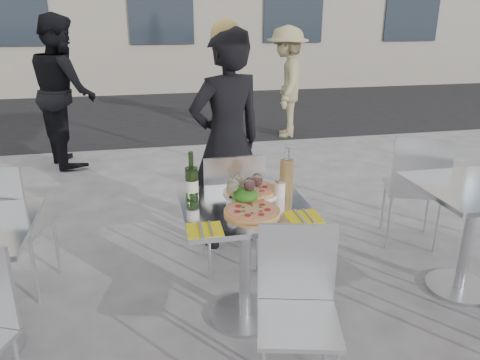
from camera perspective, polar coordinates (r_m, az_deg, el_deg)
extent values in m
plane|color=#5E5E60|center=(3.03, 0.61, -16.25)|extent=(80.00, 80.00, 0.00)
cube|color=black|center=(9.08, -8.34, 8.35)|extent=(24.00, 5.00, 0.00)
cylinder|color=#B7BABF|center=(3.03, 0.61, -16.07)|extent=(0.44, 0.44, 0.02)
cylinder|color=#B7BABF|center=(2.83, 0.63, -10.20)|extent=(0.07, 0.07, 0.72)
cube|color=silver|center=(2.67, 0.66, -3.40)|extent=(0.72, 0.72, 0.03)
cylinder|color=#B7BABF|center=(3.61, 25.11, -11.73)|extent=(0.44, 0.44, 0.02)
cylinder|color=#B7BABF|center=(3.44, 25.98, -6.61)|extent=(0.07, 0.07, 0.72)
cube|color=silver|center=(3.31, 26.92, -0.92)|extent=(0.72, 0.72, 0.03)
cylinder|color=silver|center=(3.66, 0.56, -5.49)|extent=(0.02, 0.02, 0.44)
cylinder|color=silver|center=(3.59, -4.87, -6.09)|extent=(0.02, 0.02, 0.44)
cylinder|color=silver|center=(3.36, 2.18, -7.96)|extent=(0.02, 0.02, 0.44)
cylinder|color=silver|center=(3.29, -3.75, -8.69)|extent=(0.02, 0.02, 0.44)
cube|color=silver|center=(3.37, -1.51, -3.54)|extent=(0.43, 0.43, 0.02)
cube|color=silver|center=(3.10, -0.66, -1.02)|extent=(0.41, 0.05, 0.44)
cylinder|color=silver|center=(2.55, 2.72, -18.64)|extent=(0.02, 0.02, 0.41)
cylinder|color=silver|center=(2.57, 10.42, -18.54)|extent=(0.02, 0.02, 0.41)
cube|color=silver|center=(2.30, 7.11, -16.99)|extent=(0.46, 0.46, 0.02)
cube|color=silver|center=(2.34, 6.96, -9.90)|extent=(0.38, 0.11, 0.41)
cylinder|color=silver|center=(3.58, -21.45, -7.38)|extent=(0.02, 0.02, 0.46)
cylinder|color=silver|center=(3.74, -26.74, -7.06)|extent=(0.02, 0.02, 0.46)
cylinder|color=silver|center=(3.29, -23.74, -10.27)|extent=(0.02, 0.02, 0.46)
cube|color=silver|center=(3.41, -25.94, -4.99)|extent=(0.51, 0.51, 0.03)
cylinder|color=silver|center=(4.26, 21.89, -3.17)|extent=(0.02, 0.02, 0.45)
cylinder|color=silver|center=(4.19, 17.08, -2.94)|extent=(0.02, 0.02, 0.45)
cylinder|color=silver|center=(3.94, 22.92, -5.19)|extent=(0.02, 0.02, 0.45)
cylinder|color=silver|center=(3.86, 17.71, -4.99)|extent=(0.02, 0.02, 0.45)
cube|color=silver|center=(3.97, 20.30, -0.93)|extent=(0.55, 0.55, 0.03)
cube|color=silver|center=(3.70, 21.29, 1.41)|extent=(0.40, 0.18, 0.45)
imported|color=black|center=(3.58, -1.62, 4.63)|extent=(0.72, 0.59, 1.69)
imported|color=black|center=(6.06, -20.71, 10.11)|extent=(0.94, 1.05, 1.78)
imported|color=#978D61|center=(7.05, 5.68, 11.76)|extent=(0.86, 1.16, 1.61)
cylinder|color=tan|center=(2.56, 1.47, -3.85)|extent=(0.31, 0.31, 0.02)
cylinder|color=beige|center=(2.56, 1.47, -3.65)|extent=(0.27, 0.27, 0.00)
cylinder|color=white|center=(2.84, 1.37, -1.45)|extent=(0.34, 0.34, 0.01)
cylinder|color=tan|center=(2.84, 1.37, -1.17)|extent=(0.30, 0.30, 0.02)
cylinder|color=beige|center=(2.83, 1.37, -0.98)|extent=(0.27, 0.27, 0.00)
cylinder|color=white|center=(2.70, 0.64, -2.62)|extent=(0.22, 0.22, 0.01)
ellipsoid|color=#1D6619|center=(2.68, 0.64, -1.85)|extent=(0.15, 0.15, 0.08)
sphere|color=#B21914|center=(2.71, 1.38, -1.44)|extent=(0.03, 0.03, 0.03)
cylinder|color=#2A491B|center=(2.71, -5.89, -0.51)|extent=(0.07, 0.07, 0.20)
cone|color=#2A491B|center=(2.68, -5.97, 1.50)|extent=(0.07, 0.07, 0.03)
cylinder|color=#2A491B|center=(2.66, -6.00, 2.42)|extent=(0.03, 0.03, 0.10)
cylinder|color=silver|center=(2.71, -5.89, -0.70)|extent=(0.07, 0.08, 0.07)
cylinder|color=tan|center=(2.79, 5.69, 0.33)|extent=(0.08, 0.08, 0.22)
cylinder|color=white|center=(2.75, 5.78, 3.08)|extent=(0.03, 0.03, 0.08)
cylinder|color=white|center=(2.78, 4.87, -1.15)|extent=(0.06, 0.06, 0.09)
cylinder|color=silver|center=(2.76, 4.91, -0.12)|extent=(0.06, 0.06, 0.02)
cylinder|color=white|center=(2.68, -0.92, -2.86)|extent=(0.06, 0.06, 0.00)
cylinder|color=white|center=(2.67, -0.93, -2.00)|extent=(0.01, 0.01, 0.09)
ellipsoid|color=white|center=(2.64, -0.93, -0.60)|extent=(0.07, 0.07, 0.08)
ellipsoid|color=#F1F0A9|center=(2.65, -0.93, -0.80)|extent=(0.05, 0.05, 0.05)
cylinder|color=white|center=(2.76, -0.09, -2.18)|extent=(0.06, 0.06, 0.00)
cylinder|color=white|center=(2.74, -0.09, -1.35)|extent=(0.01, 0.01, 0.09)
ellipsoid|color=white|center=(2.72, -0.09, 0.02)|extent=(0.07, 0.07, 0.08)
ellipsoid|color=#F1F0A9|center=(2.72, -0.09, -0.18)|extent=(0.05, 0.05, 0.05)
cylinder|color=white|center=(2.69, 1.13, -2.81)|extent=(0.06, 0.06, 0.00)
cylinder|color=white|center=(2.67, 1.14, -1.96)|extent=(0.01, 0.01, 0.09)
ellipsoid|color=white|center=(2.65, 1.15, -0.55)|extent=(0.07, 0.07, 0.08)
ellipsoid|color=#4D0B0D|center=(2.65, 1.15, -0.75)|extent=(0.05, 0.05, 0.05)
cylinder|color=white|center=(2.75, 2.02, -2.25)|extent=(0.06, 0.06, 0.00)
cylinder|color=white|center=(2.74, 2.03, -1.41)|extent=(0.01, 0.01, 0.09)
ellipsoid|color=white|center=(2.71, 2.05, -0.04)|extent=(0.07, 0.07, 0.08)
ellipsoid|color=#4D0B0D|center=(2.72, 2.05, -0.23)|extent=(0.05, 0.05, 0.05)
cube|color=yellow|center=(2.38, -4.32, -6.06)|extent=(0.19, 0.19, 0.00)
cube|color=#B7BABF|center=(2.37, -4.80, -6.02)|extent=(0.02, 0.20, 0.00)
cube|color=#B7BABF|center=(2.38, -3.60, -5.92)|extent=(0.02, 0.18, 0.00)
cube|color=yellow|center=(2.53, 7.75, -4.47)|extent=(0.18, 0.18, 0.00)
cube|color=#B7BABF|center=(2.53, 7.33, -4.43)|extent=(0.02, 0.20, 0.00)
cube|color=#B7BABF|center=(2.54, 8.40, -4.33)|extent=(0.01, 0.18, 0.00)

